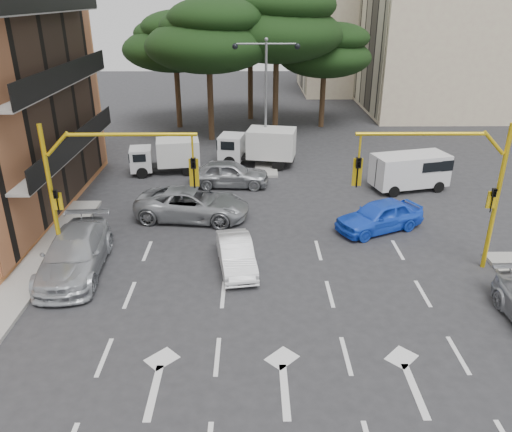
{
  "coord_description": "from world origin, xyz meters",
  "views": [
    {
      "loc": [
        -0.91,
        -15.86,
        10.25
      ],
      "look_at": [
        -0.74,
        3.63,
        1.6
      ],
      "focal_mm": 35.0,
      "sensor_mm": 36.0,
      "label": 1
    }
  ],
  "objects_px": {
    "signal_mast_right": "(454,178)",
    "box_truck_a": "(166,157)",
    "signal_mast_left": "(96,179)",
    "car_white_hatch": "(236,254)",
    "car_silver_cross_a": "(193,204)",
    "street_lamp_center": "(266,80)",
    "box_truck_b": "(258,147)",
    "van_white": "(409,172)",
    "car_silver_cross_b": "(229,173)",
    "car_blue_compact": "(380,216)",
    "car_silver_wagon": "(75,253)"
  },
  "relations": [
    {
      "from": "car_silver_cross_a",
      "to": "box_truck_b",
      "type": "relative_size",
      "value": 1.12
    },
    {
      "from": "car_silver_wagon",
      "to": "box_truck_b",
      "type": "relative_size",
      "value": 1.13
    },
    {
      "from": "signal_mast_left",
      "to": "car_silver_cross_a",
      "type": "distance_m",
      "value": 6.59
    },
    {
      "from": "car_white_hatch",
      "to": "car_silver_cross_a",
      "type": "xyz_separation_m",
      "value": [
        -2.29,
        4.99,
        0.16
      ]
    },
    {
      "from": "signal_mast_left",
      "to": "car_blue_compact",
      "type": "height_order",
      "value": "signal_mast_left"
    },
    {
      "from": "car_blue_compact",
      "to": "van_white",
      "type": "xyz_separation_m",
      "value": [
        2.96,
        5.45,
        0.32
      ]
    },
    {
      "from": "car_blue_compact",
      "to": "car_silver_cross_b",
      "type": "relative_size",
      "value": 0.94
    },
    {
      "from": "car_silver_cross_a",
      "to": "box_truck_a",
      "type": "xyz_separation_m",
      "value": [
        -2.41,
        7.0,
        0.28
      ]
    },
    {
      "from": "street_lamp_center",
      "to": "car_blue_compact",
      "type": "relative_size",
      "value": 1.8
    },
    {
      "from": "van_white",
      "to": "car_silver_cross_a",
      "type": "bearing_deg",
      "value": -85.74
    },
    {
      "from": "street_lamp_center",
      "to": "car_silver_cross_b",
      "type": "bearing_deg",
      "value": -116.7
    },
    {
      "from": "car_white_hatch",
      "to": "car_silver_cross_b",
      "type": "xyz_separation_m",
      "value": [
        -0.66,
        9.58,
        0.16
      ]
    },
    {
      "from": "signal_mast_left",
      "to": "car_silver_cross_a",
      "type": "xyz_separation_m",
      "value": [
        2.96,
        5.01,
        -3.11
      ]
    },
    {
      "from": "car_silver_wagon",
      "to": "car_silver_cross_b",
      "type": "bearing_deg",
      "value": 55.33
    },
    {
      "from": "street_lamp_center",
      "to": "box_truck_a",
      "type": "xyz_separation_m",
      "value": [
        -6.26,
        -2.0,
        -4.37
      ]
    },
    {
      "from": "van_white",
      "to": "car_silver_wagon",
      "type": "bearing_deg",
      "value": -74.45
    },
    {
      "from": "signal_mast_right",
      "to": "van_white",
      "type": "relative_size",
      "value": 1.42
    },
    {
      "from": "signal_mast_right",
      "to": "box_truck_a",
      "type": "distance_m",
      "value": 17.97
    },
    {
      "from": "van_white",
      "to": "box_truck_a",
      "type": "xyz_separation_m",
      "value": [
        -14.34,
        3.0,
        0.01
      ]
    },
    {
      "from": "car_silver_wagon",
      "to": "van_white",
      "type": "bearing_deg",
      "value": 25.69
    },
    {
      "from": "signal_mast_left",
      "to": "car_silver_wagon",
      "type": "height_order",
      "value": "signal_mast_left"
    },
    {
      "from": "car_silver_wagon",
      "to": "car_silver_cross_a",
      "type": "relative_size",
      "value": 1.0
    },
    {
      "from": "car_white_hatch",
      "to": "car_silver_cross_a",
      "type": "height_order",
      "value": "car_silver_cross_a"
    },
    {
      "from": "street_lamp_center",
      "to": "box_truck_a",
      "type": "height_order",
      "value": "street_lamp_center"
    },
    {
      "from": "car_silver_cross_a",
      "to": "box_truck_a",
      "type": "relative_size",
      "value": 1.3
    },
    {
      "from": "signal_mast_left",
      "to": "box_truck_a",
      "type": "relative_size",
      "value": 1.39
    },
    {
      "from": "signal_mast_right",
      "to": "box_truck_a",
      "type": "xyz_separation_m",
      "value": [
        -13.07,
        12.01,
        -2.82
      ]
    },
    {
      "from": "van_white",
      "to": "box_truck_a",
      "type": "relative_size",
      "value": 0.98
    },
    {
      "from": "signal_mast_left",
      "to": "box_truck_b",
      "type": "relative_size",
      "value": 1.21
    },
    {
      "from": "car_silver_cross_b",
      "to": "car_blue_compact",
      "type": "bearing_deg",
      "value": -126.73
    },
    {
      "from": "car_blue_compact",
      "to": "street_lamp_center",
      "type": "bearing_deg",
      "value": -179.04
    },
    {
      "from": "car_blue_compact",
      "to": "car_silver_cross_b",
      "type": "height_order",
      "value": "car_silver_cross_b"
    },
    {
      "from": "street_lamp_center",
      "to": "car_silver_cross_b",
      "type": "height_order",
      "value": "street_lamp_center"
    },
    {
      "from": "signal_mast_left",
      "to": "car_white_hatch",
      "type": "xyz_separation_m",
      "value": [
        5.25,
        0.02,
        -3.26
      ]
    },
    {
      "from": "signal_mast_right",
      "to": "signal_mast_left",
      "type": "distance_m",
      "value": 13.61
    },
    {
      "from": "van_white",
      "to": "box_truck_b",
      "type": "relative_size",
      "value": 0.85
    },
    {
      "from": "street_lamp_center",
      "to": "car_silver_cross_a",
      "type": "distance_m",
      "value": 10.84
    },
    {
      "from": "car_blue_compact",
      "to": "car_silver_cross_a",
      "type": "xyz_separation_m",
      "value": [
        -8.96,
        1.45,
        0.04
      ]
    },
    {
      "from": "signal_mast_left",
      "to": "street_lamp_center",
      "type": "bearing_deg",
      "value": 64.09
    },
    {
      "from": "signal_mast_right",
      "to": "car_blue_compact",
      "type": "xyz_separation_m",
      "value": [
        -1.7,
        3.56,
        -3.15
      ]
    },
    {
      "from": "van_white",
      "to": "box_truck_b",
      "type": "bearing_deg",
      "value": -131.95
    },
    {
      "from": "car_silver_wagon",
      "to": "box_truck_a",
      "type": "xyz_separation_m",
      "value": [
        1.74,
        12.22,
        0.25
      ]
    },
    {
      "from": "street_lamp_center",
      "to": "car_blue_compact",
      "type": "height_order",
      "value": "street_lamp_center"
    },
    {
      "from": "box_truck_b",
      "to": "street_lamp_center",
      "type": "bearing_deg",
      "value": -35.24
    },
    {
      "from": "street_lamp_center",
      "to": "car_silver_cross_a",
      "type": "xyz_separation_m",
      "value": [
        -3.85,
        -9.0,
        -4.65
      ]
    },
    {
      "from": "signal_mast_right",
      "to": "car_silver_wagon",
      "type": "distance_m",
      "value": 15.12
    },
    {
      "from": "signal_mast_right",
      "to": "street_lamp_center",
      "type": "bearing_deg",
      "value": 115.91
    },
    {
      "from": "box_truck_a",
      "to": "box_truck_b",
      "type": "relative_size",
      "value": 0.87
    },
    {
      "from": "car_blue_compact",
      "to": "car_silver_cross_a",
      "type": "relative_size",
      "value": 0.77
    },
    {
      "from": "signal_mast_right",
      "to": "box_truck_b",
      "type": "height_order",
      "value": "signal_mast_right"
    }
  ]
}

